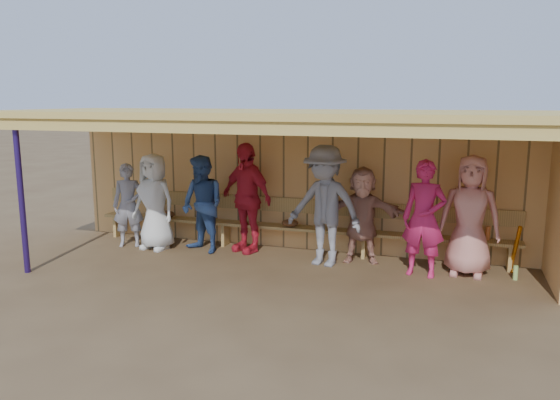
% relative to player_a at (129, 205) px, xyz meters
% --- Properties ---
extents(ground, '(90.00, 90.00, 0.00)m').
position_rel_player_a_xyz_m(ground, '(2.95, -0.46, -0.77)').
color(ground, brown).
rests_on(ground, ground).
extents(player_a, '(0.66, 0.56, 1.53)m').
position_rel_player_a_xyz_m(player_a, '(0.00, 0.00, 0.00)').
color(player_a, gray).
rests_on(player_a, ground).
extents(player_b, '(0.92, 0.67, 1.73)m').
position_rel_player_a_xyz_m(player_b, '(0.55, -0.02, 0.10)').
color(player_b, silver).
rests_on(player_b, ground).
extents(player_c, '(1.03, 0.93, 1.72)m').
position_rel_player_a_xyz_m(player_c, '(1.47, 0.06, 0.09)').
color(player_c, '#32528B').
rests_on(player_c, ground).
extents(player_d, '(1.23, 0.91, 1.94)m').
position_rel_player_a_xyz_m(player_d, '(2.18, 0.35, 0.20)').
color(player_d, red).
rests_on(player_d, ground).
extents(player_e, '(1.39, 0.98, 1.96)m').
position_rel_player_a_xyz_m(player_e, '(3.68, -0.03, 0.21)').
color(player_e, gray).
rests_on(player_e, ground).
extents(player_f, '(1.53, 0.69, 1.59)m').
position_rel_player_a_xyz_m(player_f, '(4.23, 0.31, 0.03)').
color(player_f, tan).
rests_on(player_f, ground).
extents(player_g, '(0.70, 0.51, 1.79)m').
position_rel_player_a_xyz_m(player_g, '(5.24, -0.11, 0.13)').
color(player_g, '#D2215D').
rests_on(player_g, ground).
extents(player_h, '(0.95, 0.66, 1.86)m').
position_rel_player_a_xyz_m(player_h, '(5.90, 0.14, 0.16)').
color(player_h, tan).
rests_on(player_h, ground).
extents(dugout_structure, '(8.80, 3.20, 2.50)m').
position_rel_player_a_xyz_m(dugout_structure, '(3.34, 0.22, 0.93)').
color(dugout_structure, '#E8AF63').
rests_on(dugout_structure, ground).
extents(bench, '(7.60, 0.34, 0.93)m').
position_rel_player_a_xyz_m(bench, '(2.95, 0.65, -0.24)').
color(bench, tan).
rests_on(bench, ground).
extents(dugout_equipment, '(6.64, 0.62, 0.80)m').
position_rel_player_a_xyz_m(dugout_equipment, '(2.18, 0.52, -0.28)').
color(dugout_equipment, orange).
rests_on(dugout_equipment, ground).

